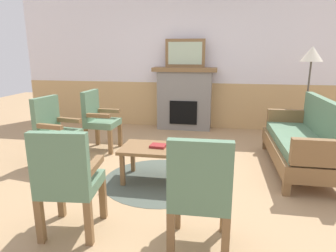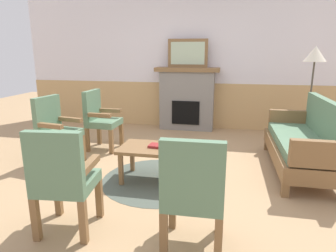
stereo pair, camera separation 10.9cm
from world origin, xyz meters
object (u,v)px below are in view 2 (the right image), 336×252
Objects in this scene: framed_picture at (188,53)px; floor_lamp_by_couch at (315,60)px; armchair_near_fireplace at (100,117)px; book_on_table at (157,146)px; armchair_by_window_left at (56,127)px; couch at (304,143)px; fireplace at (187,98)px; coffee_table at (159,151)px; armchair_front_left at (63,177)px; armchair_front_center at (193,190)px.

floor_lamp_by_couch is (2.20, -0.68, -0.11)m from framed_picture.
armchair_near_fireplace is (-1.23, -1.60, -1.02)m from framed_picture.
book_on_table is at bearing -90.28° from framed_picture.
armchair_by_window_left is at bearing 169.71° from book_on_table.
armchair_by_window_left is at bearing -113.91° from armchair_near_fireplace.
fireplace is at bearing 133.51° from couch.
fireplace is 1.33× the size of armchair_near_fireplace.
coffee_table is 3.13m from floor_lamp_by_couch.
fireplace is 2.71m from couch.
armchair_front_left is at bearing -73.39° from armchair_near_fireplace.
armchair_by_window_left is (-3.42, -0.40, 0.14)m from couch.
couch reaches higher than coffee_table.
book_on_table is 1.61m from armchair_near_fireplace.
couch is at bearing -46.49° from framed_picture.
framed_picture reaches higher than fireplace.
armchair_front_center reaches higher than coffee_table.
book_on_table is 1.37m from armchair_front_left.
armchair_front_left is (-2.40, -1.94, 0.14)m from couch.
fireplace is at bearing -90.00° from framed_picture.
armchair_near_fireplace is 0.83m from armchair_by_window_left.
armchair_front_left is 1.13m from armchair_front_center.
floor_lamp_by_couch is at bearing 41.82° from coffee_table.
armchair_front_center is (1.82, -2.32, 0.00)m from armchair_near_fireplace.
framed_picture is at bearing 133.51° from couch.
book_on_table is at bearing 164.92° from coffee_table.
armchair_near_fireplace is at bearing -127.66° from fireplace.
fireplace reaches higher than armchair_by_window_left.
floor_lamp_by_couch reaches higher than coffee_table.
armchair_by_window_left is at bearing -123.65° from framed_picture.
fireplace is 6.87× the size of book_on_table.
couch reaches higher than book_on_table.
coffee_table is (0.01, -2.64, -1.17)m from framed_picture.
couch is at bearing -46.49° from fireplace.
floor_lamp_by_couch is (2.19, 1.96, 1.06)m from coffee_table.
floor_lamp_by_couch reaches higher than armchair_near_fireplace.
framed_picture is 2.86m from book_on_table.
armchair_by_window_left is 0.58× the size of floor_lamp_by_couch.
armchair_by_window_left is (-1.57, -2.36, -0.11)m from fireplace.
couch is 9.51× the size of book_on_table.
floor_lamp_by_couch is at bearing -17.28° from framed_picture.
framed_picture reaches higher than book_on_table.
fireplace is 0.91m from framed_picture.
couch is 3.09m from armchair_front_left.
coffee_table is at bearing -89.78° from fireplace.
book_on_table is 0.19× the size of armchair_by_window_left.
coffee_table is 1.38m from armchair_front_left.
coffee_table is 0.98× the size of armchair_by_window_left.
book_on_table is 1.58m from armchair_by_window_left.
armchair_by_window_left is (-0.34, -0.76, 0.00)m from armchair_near_fireplace.
floor_lamp_by_couch reaches higher than couch.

